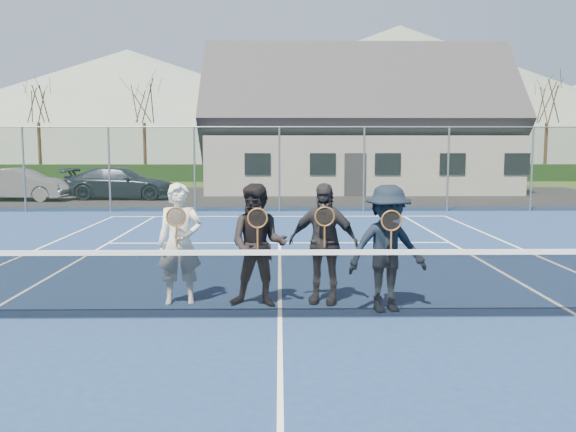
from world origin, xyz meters
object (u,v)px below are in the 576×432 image
player_a (180,243)px  player_b (258,245)px  clubhouse (356,114)px  player_d (387,248)px  player_c (323,243)px  car_c (121,183)px  car_b (20,185)px  tennis_net (280,281)px

player_a → player_b: bearing=-8.4°
clubhouse → player_b: 23.94m
player_b → player_d: (1.83, -0.30, -0.00)m
player_b → player_d: 1.85m
player_c → clubhouse: bearing=81.8°
player_b → player_a: bearing=171.6°
player_a → player_b: size_ratio=1.00×
player_c → car_c: bearing=113.0°
car_c → player_d: player_d is taller
player_b → player_c: (0.96, 0.18, 0.00)m
car_b → car_c: size_ratio=0.87×
player_a → car_b: bearing=119.2°
player_d → tennis_net: bearing=-167.0°
car_b → clubhouse: 16.55m
car_b → player_b: bearing=-144.0°
car_c → player_b: player_b is taller
car_c → player_a: 18.75m
car_b → car_c: bearing=-75.8°
player_a → player_b: same height
player_a → player_d: (3.00, -0.47, -0.00)m
clubhouse → car_b: bearing=-158.4°
car_c → tennis_net: bearing=-157.2°
player_b → player_c: size_ratio=1.00×
car_b → player_a: bearing=-146.6°
player_b → player_d: bearing=-9.3°
car_b → player_a: player_a is taller
tennis_net → clubhouse: size_ratio=0.75×
car_b → player_b: (10.77, -17.38, 0.23)m
player_c → player_d: 1.00m
tennis_net → player_a: (-1.48, 0.82, 0.38)m
tennis_net → car_c: bearing=110.4°
car_c → player_d: 20.27m
car_b → player_a: (9.60, -17.20, 0.23)m
clubhouse → player_c: bearing=-98.2°
clubhouse → player_a: 24.01m
tennis_net → player_b: size_ratio=6.49×
car_c → player_b: 19.29m
player_b → car_c: bearing=110.2°
clubhouse → player_b: bearing=-100.5°
car_c → player_a: bearing=-160.5°
player_d → car_c: bearing=114.8°
tennis_net → player_d: bearing=13.0°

